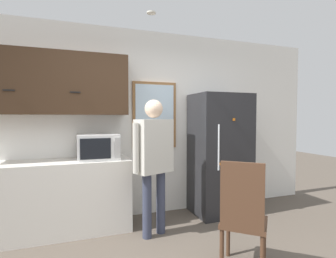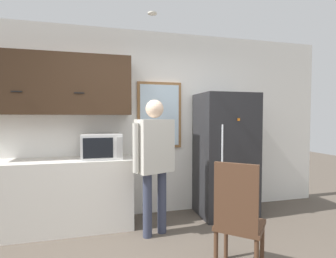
{
  "view_description": "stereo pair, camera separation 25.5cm",
  "coord_description": "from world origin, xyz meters",
  "px_view_note": "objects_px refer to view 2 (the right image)",
  "views": [
    {
      "loc": [
        -0.86,
        -1.79,
        1.44
      ],
      "look_at": [
        0.16,
        1.08,
        1.3
      ],
      "focal_mm": 28.0,
      "sensor_mm": 36.0,
      "label": 1
    },
    {
      "loc": [
        -0.61,
        -1.86,
        1.44
      ],
      "look_at": [
        0.16,
        1.08,
        1.3
      ],
      "focal_mm": 28.0,
      "sensor_mm": 36.0,
      "label": 2
    }
  ],
  "objects_px": {
    "person": "(155,153)",
    "refrigerator": "(225,154)",
    "microwave": "(102,146)",
    "chair": "(238,216)"
  },
  "relations": [
    {
      "from": "microwave",
      "to": "chair",
      "type": "bearing_deg",
      "value": -51.66
    },
    {
      "from": "refrigerator",
      "to": "chair",
      "type": "relative_size",
      "value": 1.7
    },
    {
      "from": "microwave",
      "to": "person",
      "type": "bearing_deg",
      "value": -35.27
    },
    {
      "from": "microwave",
      "to": "refrigerator",
      "type": "distance_m",
      "value": 1.77
    },
    {
      "from": "person",
      "to": "refrigerator",
      "type": "relative_size",
      "value": 0.93
    },
    {
      "from": "chair",
      "to": "person",
      "type": "bearing_deg",
      "value": -20.13
    },
    {
      "from": "person",
      "to": "refrigerator",
      "type": "bearing_deg",
      "value": -2.34
    },
    {
      "from": "refrigerator",
      "to": "chair",
      "type": "distance_m",
      "value": 1.59
    },
    {
      "from": "refrigerator",
      "to": "chair",
      "type": "xyz_separation_m",
      "value": [
        -0.61,
        -1.43,
        -0.33
      ]
    },
    {
      "from": "person",
      "to": "refrigerator",
      "type": "height_order",
      "value": "refrigerator"
    }
  ]
}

